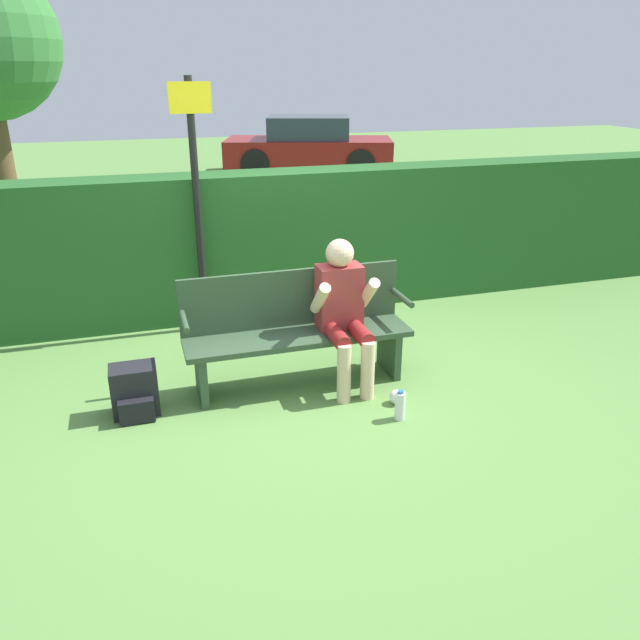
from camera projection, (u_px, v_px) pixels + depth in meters
name	position (u px, v px, depth m)	size (l,w,h in m)	color
ground_plane	(299.00, 384.00, 5.21)	(40.00, 40.00, 0.00)	#5B8942
hedge_back	(253.00, 244.00, 6.52)	(12.00, 0.50, 1.48)	#235623
park_bench	(296.00, 328.00, 5.09)	(1.84, 0.44, 0.94)	#334C33
person_seated	(343.00, 307.00, 5.00)	(0.49, 0.59, 1.20)	#993333
backpack	(135.00, 392.00, 4.70)	(0.34, 0.32, 0.39)	black
water_bottle	(400.00, 406.00, 4.65)	(0.08, 0.08, 0.24)	white
signpost	(196.00, 193.00, 5.81)	(0.37, 0.09, 2.39)	black
parked_car	(309.00, 146.00, 15.32)	(4.36, 2.88, 1.36)	maroon
litter_crumple	(396.00, 397.00, 4.88)	(0.11, 0.11, 0.11)	silver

